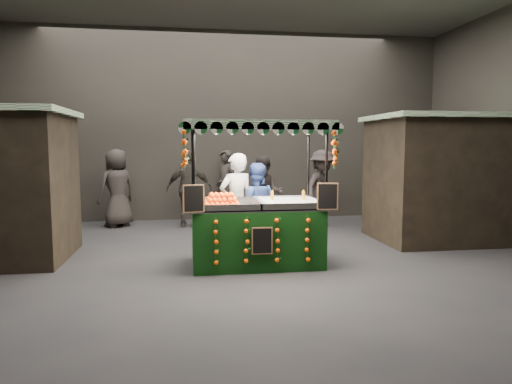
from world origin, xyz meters
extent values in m
plane|color=black|center=(0.00, 0.00, 0.00)|extent=(12.00, 12.00, 0.00)
cube|color=black|center=(0.00, 5.00, 2.50)|extent=(12.00, 0.10, 5.00)
cube|color=black|center=(0.00, -5.00, 2.50)|extent=(12.00, 0.10, 5.00)
cube|color=black|center=(4.40, 1.50, 1.25)|extent=(2.80, 2.00, 2.50)
cube|color=#0F481D|center=(4.40, 1.50, 2.55)|extent=(3.00, 2.20, 0.10)
cube|color=black|center=(0.20, 0.05, 0.48)|extent=(2.10, 1.15, 0.95)
cube|color=#B0B3B8|center=(0.20, 0.05, 0.97)|extent=(2.10, 1.15, 0.04)
cylinder|color=black|center=(-0.82, -0.50, 1.15)|extent=(0.05, 0.05, 2.29)
cylinder|color=black|center=(1.22, -0.50, 1.15)|extent=(0.05, 0.05, 2.29)
cylinder|color=black|center=(-0.82, 0.59, 1.15)|extent=(0.05, 0.05, 2.29)
cylinder|color=black|center=(1.22, 0.59, 1.15)|extent=(0.05, 0.05, 2.29)
cube|color=#0F481D|center=(0.20, 0.05, 2.33)|extent=(2.34, 1.38, 0.08)
cube|color=silver|center=(0.78, 0.05, 1.03)|extent=(0.94, 1.03, 0.08)
cube|color=black|center=(-0.83, -0.55, 1.19)|extent=(0.32, 0.09, 0.42)
cube|color=black|center=(1.23, -0.55, 1.19)|extent=(0.32, 0.09, 0.42)
cube|color=black|center=(0.20, -0.56, 0.52)|extent=(0.32, 0.02, 0.42)
imported|color=gray|center=(-0.03, 0.96, 0.92)|extent=(0.79, 0.65, 1.84)
imported|color=navy|center=(0.36, 1.19, 0.83)|extent=(0.86, 0.70, 1.65)
imported|color=#2D2625|center=(-4.20, 1.90, 0.81)|extent=(0.71, 0.64, 1.62)
imported|color=black|center=(0.85, 3.02, 0.87)|extent=(1.00, 0.87, 1.73)
imported|color=#2C2824|center=(-0.87, 3.86, 0.93)|extent=(1.12, 0.51, 1.87)
imported|color=#2C2524|center=(2.34, 3.44, 0.94)|extent=(1.36, 1.33, 1.87)
imported|color=black|center=(-2.61, 4.12, 0.95)|extent=(1.10, 1.05, 1.90)
imported|color=#2A2322|center=(4.40, 2.20, 0.83)|extent=(1.28, 1.53, 1.65)
imported|color=black|center=(0.07, 4.55, 0.93)|extent=(0.74, 0.81, 1.86)
camera|label=1|loc=(-0.92, -7.45, 1.98)|focal=32.50mm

